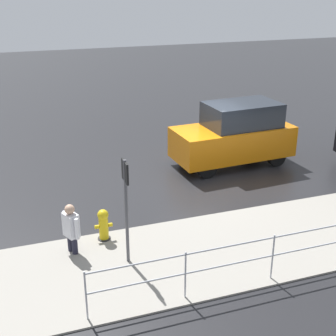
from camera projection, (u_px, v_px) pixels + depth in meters
name	position (u px, v px, depth m)	size (l,w,h in m)	color
ground_plane	(204.00, 175.00, 14.79)	(60.00, 60.00, 0.00)	black
kerb_strip	(274.00, 239.00, 11.11)	(24.00, 3.20, 0.04)	gray
moving_hatchback	(235.00, 134.00, 15.30)	(4.00, 1.94, 2.06)	orange
fire_hydrant	(104.00, 225.00, 10.94)	(0.42, 0.31, 0.80)	gold
pedestrian	(71.00, 227.00, 10.30)	(0.36, 0.53, 1.22)	silver
metal_railing	(313.00, 241.00, 9.66)	(9.49, 0.04, 1.05)	#B7BABF
sign_post	(126.00, 197.00, 9.63)	(0.07, 0.44, 2.40)	#4C4C51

